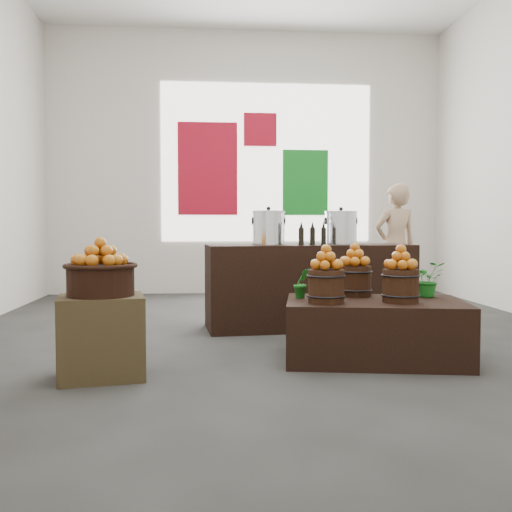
{
  "coord_description": "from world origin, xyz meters",
  "views": [
    {
      "loc": [
        -0.6,
        -5.26,
        1.03
      ],
      "look_at": [
        -0.19,
        -0.4,
        0.78
      ],
      "focal_mm": 40.0,
      "sensor_mm": 36.0,
      "label": 1
    }
  ],
  "objects": [
    {
      "name": "ground",
      "position": [
        0.0,
        0.0,
        0.0
      ],
      "size": [
        7.0,
        7.0,
        0.0
      ],
      "primitive_type": "plane",
      "color": "#3A3A37",
      "rests_on": "ground"
    },
    {
      "name": "back_wall",
      "position": [
        0.0,
        3.5,
        2.0
      ],
      "size": [
        6.0,
        0.04,
        4.0
      ],
      "primitive_type": "cube",
      "color": "silver",
      "rests_on": "ground"
    },
    {
      "name": "back_opening",
      "position": [
        0.3,
        3.48,
        2.0
      ],
      "size": [
        3.2,
        0.02,
        2.4
      ],
      "primitive_type": "cube",
      "color": "white",
      "rests_on": "back_wall"
    },
    {
      "name": "deco_red_left",
      "position": [
        -0.6,
        3.47,
        1.9
      ],
      "size": [
        0.9,
        0.04,
        1.4
      ],
      "primitive_type": "cube",
      "color": "#A80C21",
      "rests_on": "back_wall"
    },
    {
      "name": "deco_green_right",
      "position": [
        0.9,
        3.47,
        1.7
      ],
      "size": [
        0.7,
        0.04,
        1.0
      ],
      "primitive_type": "cube",
      "color": "#12781F",
      "rests_on": "back_wall"
    },
    {
      "name": "deco_red_upper",
      "position": [
        0.2,
        3.47,
        2.5
      ],
      "size": [
        0.5,
        0.04,
        0.5
      ],
      "primitive_type": "cube",
      "color": "#A80C21",
      "rests_on": "back_wall"
    },
    {
      "name": "crate",
      "position": [
        -1.33,
        -1.35,
        0.28
      ],
      "size": [
        0.63,
        0.55,
        0.56
      ],
      "primitive_type": "cube",
      "rotation": [
        0.0,
        0.0,
        0.18
      ],
      "color": "brown",
      "rests_on": "ground"
    },
    {
      "name": "wicker_basket",
      "position": [
        -1.33,
        -1.35,
        0.66
      ],
      "size": [
        0.45,
        0.45,
        0.2
      ],
      "primitive_type": "cylinder",
      "color": "black",
      "rests_on": "crate"
    },
    {
      "name": "apples_in_basket",
      "position": [
        -1.33,
        -1.35,
        0.86
      ],
      "size": [
        0.35,
        0.35,
        0.19
      ],
      "primitive_type": null,
      "color": "#A42305",
      "rests_on": "wicker_basket"
    },
    {
      "name": "display_table",
      "position": [
        0.67,
        -1.01,
        0.23
      ],
      "size": [
        1.46,
        1.04,
        0.46
      ],
      "primitive_type": "cube",
      "rotation": [
        0.0,
        0.0,
        -0.17
      ],
      "color": "black",
      "rests_on": "ground"
    },
    {
      "name": "apple_bucket_front_left",
      "position": [
        0.27,
        -1.13,
        0.59
      ],
      "size": [
        0.27,
        0.27,
        0.25
      ],
      "primitive_type": "cylinder",
      "color": "#33170E",
      "rests_on": "display_table"
    },
    {
      "name": "apples_in_bucket_front_left",
      "position": [
        0.27,
        -1.13,
        0.8
      ],
      "size": [
        0.2,
        0.2,
        0.18
      ],
      "primitive_type": null,
      "color": "#A42305",
      "rests_on": "apple_bucket_front_left"
    },
    {
      "name": "apple_bucket_front_right",
      "position": [
        0.83,
        -1.14,
        0.59
      ],
      "size": [
        0.27,
        0.27,
        0.25
      ],
      "primitive_type": "cylinder",
      "color": "#33170E",
      "rests_on": "display_table"
    },
    {
      "name": "apples_in_bucket_front_right",
      "position": [
        0.83,
        -1.14,
        0.8
      ],
      "size": [
        0.2,
        0.2,
        0.18
      ],
      "primitive_type": null,
      "color": "#A42305",
      "rests_on": "apple_bucket_front_right"
    },
    {
      "name": "apple_bucket_rear",
      "position": [
        0.58,
        -0.74,
        0.59
      ],
      "size": [
        0.27,
        0.27,
        0.25
      ],
      "primitive_type": "cylinder",
      "color": "#33170E",
      "rests_on": "display_table"
    },
    {
      "name": "apples_in_bucket_rear",
      "position": [
        0.58,
        -0.74,
        0.8
      ],
      "size": [
        0.2,
        0.2,
        0.18
      ],
      "primitive_type": null,
      "color": "#A42305",
      "rests_on": "apple_bucket_rear"
    },
    {
      "name": "herb_garnish_right",
      "position": [
        1.15,
        -0.84,
        0.61
      ],
      "size": [
        0.27,
        0.23,
        0.28
      ],
      "primitive_type": "imported",
      "rotation": [
        0.0,
        0.0,
        0.05
      ],
      "color": "#166C1B",
      "rests_on": "display_table"
    },
    {
      "name": "herb_garnish_left",
      "position": [
        0.13,
        -0.82,
        0.58
      ],
      "size": [
        0.16,
        0.14,
        0.24
      ],
      "primitive_type": "imported",
      "rotation": [
        0.0,
        0.0,
        0.3
      ],
      "color": "#166C1B",
      "rests_on": "display_table"
    },
    {
      "name": "counter",
      "position": [
        0.42,
        0.42,
        0.42
      ],
      "size": [
        2.12,
        0.84,
        0.84
      ],
      "primitive_type": "cube",
      "rotation": [
        0.0,
        0.0,
        0.09
      ],
      "color": "black",
      "rests_on": "ground"
    },
    {
      "name": "stock_pot_left",
      "position": [
        0.0,
        0.39,
        1.0
      ],
      "size": [
        0.32,
        0.32,
        0.32
      ],
      "primitive_type": "cylinder",
      "color": "silver",
      "rests_on": "counter"
    },
    {
      "name": "stock_pot_center",
      "position": [
        0.75,
        0.45,
        1.0
      ],
      "size": [
        0.32,
        0.32,
        0.32
      ],
      "primitive_type": "cylinder",
      "color": "silver",
      "rests_on": "counter"
    },
    {
      "name": "oil_cruets",
      "position": [
        0.44,
        0.22,
        0.96
      ],
      "size": [
        0.23,
        0.08,
        0.23
      ],
      "primitive_type": null,
      "rotation": [
        0.0,
        0.0,
        0.09
      ],
      "color": "black",
      "rests_on": "counter"
    },
    {
      "name": "shopper",
      "position": [
        1.72,
        1.64,
        0.78
      ],
      "size": [
        0.63,
        0.48,
        1.56
      ],
      "primitive_type": "imported",
      "rotation": [
        0.0,
        0.0,
        3.34
      ],
      "color": "tan",
      "rests_on": "ground"
    }
  ]
}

